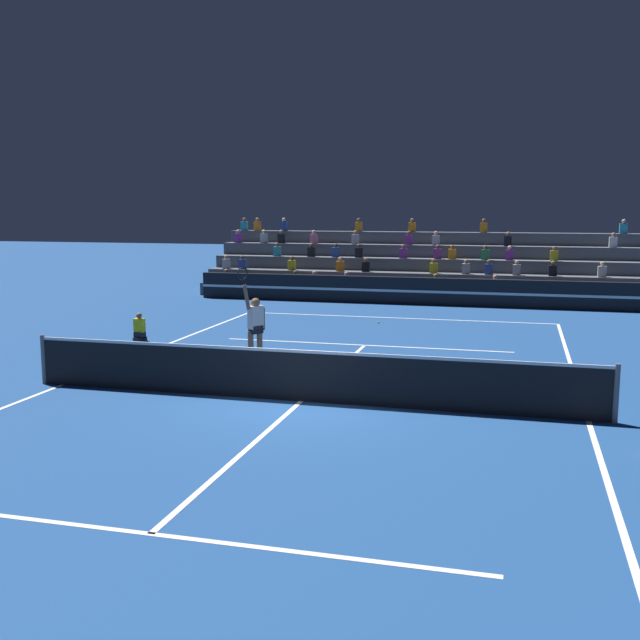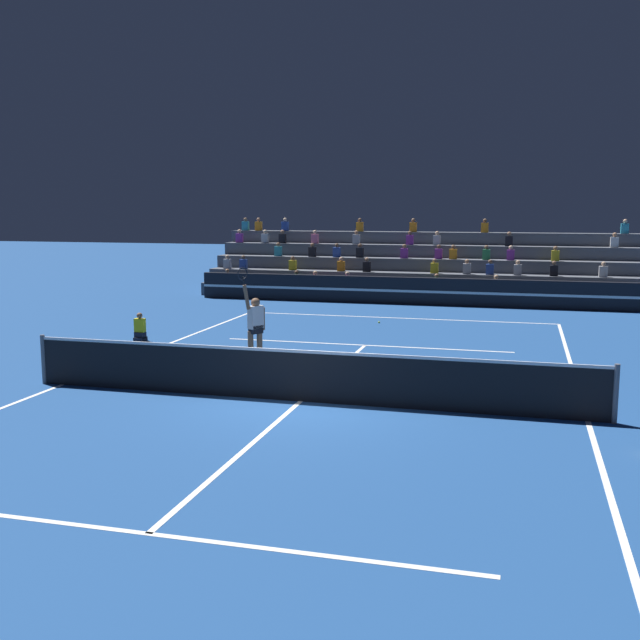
% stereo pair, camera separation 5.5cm
% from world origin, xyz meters
% --- Properties ---
extents(ground_plane, '(120.00, 120.00, 0.00)m').
position_xyz_m(ground_plane, '(0.00, 0.00, 0.00)').
color(ground_plane, navy).
extents(court_lines, '(11.10, 23.90, 0.01)m').
position_xyz_m(court_lines, '(0.00, 0.00, 0.00)').
color(court_lines, white).
rests_on(court_lines, ground).
extents(tennis_net, '(12.00, 0.10, 1.10)m').
position_xyz_m(tennis_net, '(0.00, 0.00, 0.54)').
color(tennis_net, slate).
rests_on(tennis_net, ground).
extents(sponsor_banner_wall, '(18.00, 0.26, 1.10)m').
position_xyz_m(sponsor_banner_wall, '(0.00, 15.75, 0.55)').
color(sponsor_banner_wall, black).
rests_on(sponsor_banner_wall, ground).
extents(bleacher_stand, '(19.12, 4.75, 3.38)m').
position_xyz_m(bleacher_stand, '(-0.02, 19.55, 1.02)').
color(bleacher_stand, '#4C515B').
rests_on(bleacher_stand, ground).
extents(ball_kid_courtside, '(0.30, 0.36, 0.84)m').
position_xyz_m(ball_kid_courtside, '(-6.50, 5.37, 0.33)').
color(ball_kid_courtside, black).
rests_on(ball_kid_courtside, ground).
extents(tennis_player, '(0.54, 0.76, 2.50)m').
position_xyz_m(tennis_player, '(-2.00, 2.86, 0.99)').
color(tennis_player, brown).
rests_on(tennis_player, ground).
extents(tennis_ball, '(0.07, 0.07, 0.07)m').
position_xyz_m(tennis_ball, '(-0.37, 10.57, 0.03)').
color(tennis_ball, '#C6DB33').
rests_on(tennis_ball, ground).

